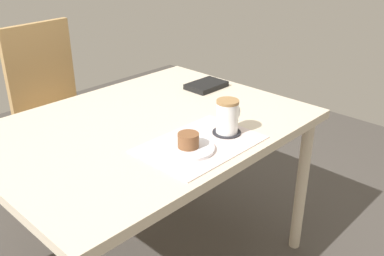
{
  "coord_description": "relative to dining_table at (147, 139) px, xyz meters",
  "views": [
    {
      "loc": [
        -0.96,
        -1.16,
        1.38
      ],
      "look_at": [
        0.01,
        -0.23,
        0.75
      ],
      "focal_mm": 40.0,
      "sensor_mm": 36.0,
      "label": 1
    }
  ],
  "objects": [
    {
      "name": "dining_table",
      "position": [
        0.0,
        0.0,
        0.0
      ],
      "size": [
        1.21,
        0.9,
        0.7
      ],
      "color": "beige",
      "rests_on": "ground_plane"
    },
    {
      "name": "wooden_chair",
      "position": [
        0.07,
        0.81,
        -0.12
      ],
      "size": [
        0.45,
        0.45,
        0.94
      ],
      "rotation": [
        0.0,
        0.0,
        3.22
      ],
      "color": "tan",
      "rests_on": "ground_plane"
    },
    {
      "name": "placemat",
      "position": [
        0.01,
        -0.27,
        0.07
      ],
      "size": [
        0.42,
        0.28,
        0.0
      ],
      "primitive_type": "cube",
      "color": "silver",
      "rests_on": "dining_table"
    },
    {
      "name": "pastry_plate",
      "position": [
        -0.05,
        -0.27,
        0.08
      ],
      "size": [
        0.18,
        0.18,
        0.01
      ],
      "primitive_type": "cylinder",
      "color": "white",
      "rests_on": "placemat"
    },
    {
      "name": "pastry",
      "position": [
        -0.05,
        -0.27,
        0.11
      ],
      "size": [
        0.07,
        0.07,
        0.05
      ],
      "primitive_type": "cylinder",
      "color": "brown",
      "rests_on": "pastry_plate"
    },
    {
      "name": "coffee_coaster",
      "position": [
        0.14,
        -0.28,
        0.08
      ],
      "size": [
        0.1,
        0.1,
        0.0
      ],
      "primitive_type": "cylinder",
      "color": "#232328",
      "rests_on": "placemat"
    },
    {
      "name": "coffee_mug",
      "position": [
        0.14,
        -0.28,
        0.14
      ],
      "size": [
        0.11,
        0.08,
        0.12
      ],
      "color": "white",
      "rests_on": "coffee_coaster"
    },
    {
      "name": "small_book",
      "position": [
        0.45,
        0.1,
        0.08
      ],
      "size": [
        0.18,
        0.12,
        0.02
      ],
      "primitive_type": "cube",
      "rotation": [
        0.0,
        0.0,
        -0.01
      ],
      "color": "black",
      "rests_on": "dining_table"
    }
  ]
}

